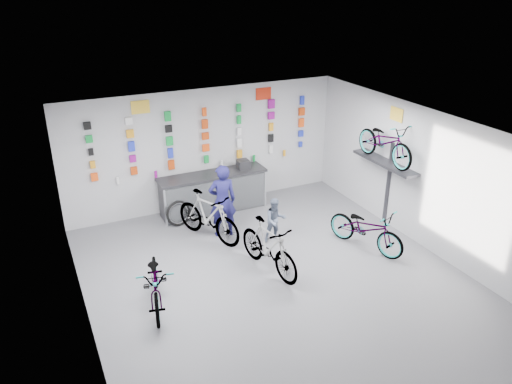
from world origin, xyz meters
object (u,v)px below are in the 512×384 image
counter (213,193)px  bike_left (156,282)px  clerk (222,201)px  bike_center (269,247)px  customer (275,220)px  bike_service (208,216)px  bike_right (366,228)px

counter → bike_left: bearing=-126.1°
clerk → bike_center: bearing=108.1°
counter → customer: 2.12m
counter → bike_service: (-0.61, -1.28, 0.07)m
bike_center → bike_service: bearing=99.1°
bike_service → counter: bearing=39.8°
bike_left → clerk: size_ratio=1.05×
counter → bike_right: size_ratio=1.48×
counter → bike_service: 1.42m
counter → bike_left: size_ratio=1.51×
bike_left → counter: bearing=66.8°
bike_service → customer: size_ratio=1.83×
bike_service → customer: (1.30, -0.72, -0.05)m
counter → bike_service: size_ratio=1.45×
bike_center → bike_right: 2.30m
counter → clerk: size_ratio=1.59×
customer → bike_service: bearing=157.8°
bike_center → customer: size_ratio=1.78×
bike_right → clerk: bearing=123.0°
bike_center → clerk: clerk is taller
counter → bike_left: 3.92m
bike_left → bike_center: size_ratio=0.99×
bike_center → clerk: 1.84m
counter → bike_right: bearing=-53.8°
bike_center → clerk: (-0.25, 1.80, 0.31)m
counter → bike_service: bike_service is taller
bike_left → bike_right: bearing=13.1°
bike_right → customer: (-1.60, 1.14, 0.03)m
customer → bike_left: bearing=-152.1°
bike_left → bike_service: size_ratio=0.96×
counter → bike_center: (0.00, -3.05, 0.06)m
counter → customer: size_ratio=2.66×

